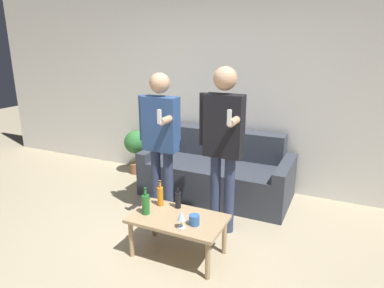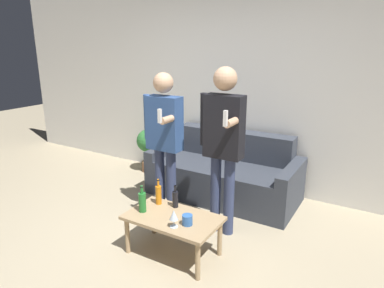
# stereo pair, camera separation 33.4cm
# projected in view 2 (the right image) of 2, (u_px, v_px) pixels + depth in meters

# --- Properties ---
(ground_plane) EXTENTS (16.00, 16.00, 0.00)m
(ground_plane) POSITION_uv_depth(u_px,v_px,m) (130.00, 259.00, 3.16)
(ground_plane) COLOR tan
(wall_back) EXTENTS (8.00, 0.06, 2.70)m
(wall_back) POSITION_uv_depth(u_px,v_px,m) (232.00, 87.00, 4.56)
(wall_back) COLOR silver
(wall_back) RESTS_ON ground_plane
(couch) EXTENTS (1.87, 0.87, 0.81)m
(couch) POSITION_uv_depth(u_px,v_px,m) (225.00, 174.00, 4.41)
(couch) COLOR #383D47
(couch) RESTS_ON ground_plane
(coffee_table) EXTENTS (0.86, 0.51, 0.39)m
(coffee_table) POSITION_uv_depth(u_px,v_px,m) (173.00, 221.00, 3.14)
(coffee_table) COLOR tan
(coffee_table) RESTS_ON ground_plane
(bottle_orange) EXTENTS (0.06, 0.06, 0.22)m
(bottle_orange) POSITION_uv_depth(u_px,v_px,m) (175.00, 199.00, 3.29)
(bottle_orange) COLOR black
(bottle_orange) RESTS_ON coffee_table
(bottle_green) EXTENTS (0.07, 0.07, 0.26)m
(bottle_green) POSITION_uv_depth(u_px,v_px,m) (142.00, 201.00, 3.20)
(bottle_green) COLOR #23752D
(bottle_green) RESTS_ON coffee_table
(bottle_dark) EXTENTS (0.06, 0.06, 0.26)m
(bottle_dark) POSITION_uv_depth(u_px,v_px,m) (159.00, 194.00, 3.35)
(bottle_dark) COLOR orange
(bottle_dark) RESTS_ON coffee_table
(wine_glass_near) EXTENTS (0.08, 0.08, 0.16)m
(wine_glass_near) POSITION_uv_depth(u_px,v_px,m) (174.00, 215.00, 2.92)
(wine_glass_near) COLOR silver
(wine_glass_near) RESTS_ON coffee_table
(cup_on_table) EXTENTS (0.09, 0.09, 0.09)m
(cup_on_table) POSITION_uv_depth(u_px,v_px,m) (187.00, 220.00, 2.98)
(cup_on_table) COLOR #3366B2
(cup_on_table) RESTS_ON coffee_table
(person_standing_left) EXTENTS (0.46, 0.42, 1.62)m
(person_standing_left) POSITION_uv_depth(u_px,v_px,m) (164.00, 133.00, 3.74)
(person_standing_left) COLOR navy
(person_standing_left) RESTS_ON ground_plane
(person_standing_right) EXTENTS (0.45, 0.43, 1.71)m
(person_standing_right) POSITION_uv_depth(u_px,v_px,m) (223.00, 137.00, 3.34)
(person_standing_right) COLOR navy
(person_standing_right) RESTS_ON ground_plane
(potted_plant) EXTENTS (0.35, 0.35, 0.66)m
(potted_plant) POSITION_uv_depth(u_px,v_px,m) (148.00, 144.00, 5.21)
(potted_plant) COLOR #936042
(potted_plant) RESTS_ON ground_plane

